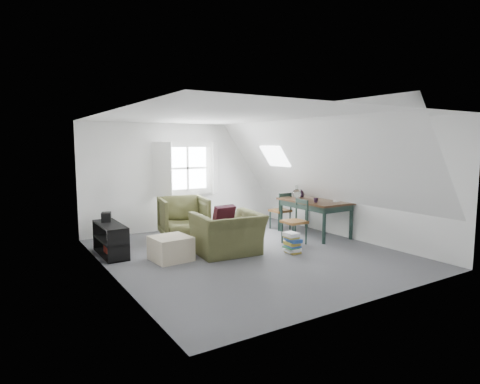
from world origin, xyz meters
TOP-DOWN VIEW (x-y plane):
  - floor at (0.00, 0.00)m, footprint 5.50×5.50m
  - ceiling at (0.00, 0.00)m, footprint 5.50×5.50m
  - wall_back at (0.00, 2.75)m, footprint 5.00×0.00m
  - wall_front at (0.00, -2.75)m, footprint 5.00×0.00m
  - wall_left at (-2.50, 0.00)m, footprint 0.00×5.50m
  - wall_right at (2.50, 0.00)m, footprint 0.00×5.50m
  - slope_left at (-1.55, 0.00)m, footprint 3.19×5.50m
  - slope_right at (1.55, 0.00)m, footprint 3.19×5.50m
  - dormer_window at (0.00, 2.68)m, footprint 1.71×0.35m
  - skylight at (1.55, 1.30)m, footprint 0.35×0.75m
  - armchair_near at (-0.36, 0.18)m, footprint 1.25×1.12m
  - armchair_far at (-0.54, 1.76)m, footprint 1.13×1.16m
  - throw_pillow at (-0.36, 0.33)m, footprint 0.43×0.27m
  - ottoman at (-1.41, 0.36)m, footprint 0.67×0.67m
  - dining_table at (2.06, 0.49)m, footprint 0.95×1.58m
  - demijohn at (1.91, 0.94)m, footprint 0.20×0.20m
  - vase_twigs at (2.16, 1.04)m, footprint 0.08×0.09m
  - cup at (1.81, 0.19)m, footprint 0.10×0.10m
  - paper_box at (2.26, 0.04)m, footprint 0.13×0.10m
  - dining_chair_far at (1.80, 1.37)m, footprint 0.42×0.42m
  - dining_chair_near at (1.20, 0.12)m, footprint 0.42×0.42m
  - media_shelf at (-2.22, 1.21)m, footprint 0.38×1.14m
  - electronics_box at (-2.22, 1.50)m, footprint 0.23×0.27m
  - magazine_stack at (0.69, -0.40)m, footprint 0.29×0.34m

SIDE VIEW (x-z plane):
  - floor at x=0.00m, z-range 0.00..0.00m
  - armchair_near at x=-0.36m, z-range -0.38..0.38m
  - armchair_far at x=-0.54m, z-range -0.45..0.45m
  - magazine_stack at x=0.69m, z-range 0.00..0.39m
  - ottoman at x=-1.41m, z-range 0.00..0.42m
  - media_shelf at x=-2.22m, z-range -0.03..0.55m
  - dining_chair_far at x=1.80m, z-range 0.02..0.91m
  - dining_chair_near at x=1.20m, z-range 0.02..0.92m
  - electronics_box at x=-2.22m, z-range 0.57..0.75m
  - throw_pillow at x=-0.36m, z-range 0.47..0.90m
  - dining_table at x=2.06m, z-range 0.29..1.08m
  - cup at x=1.81m, z-range 0.74..0.84m
  - paper_box at x=2.26m, z-range 0.79..0.83m
  - demijohn at x=1.91m, z-range 0.76..1.05m
  - vase_twigs at x=2.16m, z-range 0.62..1.23m
  - wall_back at x=0.00m, z-range -1.25..3.75m
  - wall_front at x=0.00m, z-range -1.25..3.75m
  - wall_left at x=-2.50m, z-range -1.50..4.00m
  - wall_right at x=2.50m, z-range -1.50..4.00m
  - dormer_window at x=0.00m, z-range 0.80..2.10m
  - skylight at x=1.55m, z-range 1.51..1.98m
  - slope_left at x=-1.55m, z-range -0.47..4.02m
  - slope_right at x=1.55m, z-range -0.47..4.02m
  - ceiling at x=0.00m, z-range 2.50..2.50m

